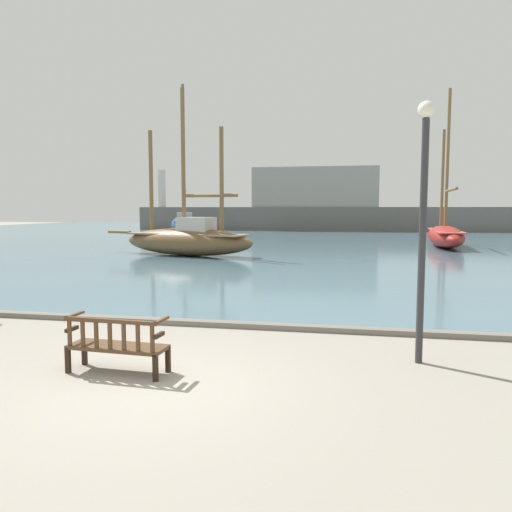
{
  "coord_description": "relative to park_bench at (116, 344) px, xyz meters",
  "views": [
    {
      "loc": [
        2.92,
        -6.71,
        2.63
      ],
      "look_at": [
        -0.38,
        10.0,
        1.0
      ],
      "focal_mm": 35.0,
      "sensor_mm": 36.0,
      "label": 1
    }
  ],
  "objects": [
    {
      "name": "quay_edge_kerb",
      "position": [
        0.76,
        3.38,
        -0.41
      ],
      "size": [
        40.0,
        0.3,
        0.12
      ],
      "primitive_type": "cube",
      "color": "slate",
      "rests_on": "ground"
    },
    {
      "name": "park_bench",
      "position": [
        0.0,
        0.0,
        0.0
      ],
      "size": [
        1.63,
        0.62,
        0.92
      ],
      "color": "black",
      "rests_on": "ground"
    },
    {
      "name": "harbor_water",
      "position": [
        0.76,
        43.53,
        -0.43
      ],
      "size": [
        100.0,
        80.0,
        0.08
      ],
      "primitive_type": "cube",
      "color": "slate",
      "rests_on": "ground"
    },
    {
      "name": "sailboat_nearest_starboard",
      "position": [
        -5.18,
        18.56,
        0.55
      ],
      "size": [
        9.51,
        4.25,
        8.91
      ],
      "color": "brown",
      "rests_on": "harbor_water"
    },
    {
      "name": "lamp_post",
      "position": [
        4.8,
        1.51,
        2.17
      ],
      "size": [
        0.28,
        0.28,
        4.37
      ],
      "color": "#2D2D33",
      "rests_on": "ground"
    },
    {
      "name": "sailboat_outer_port",
      "position": [
        -13.3,
        41.17,
        0.88
      ],
      "size": [
        6.15,
        10.99,
        14.89
      ],
      "color": "navy",
      "rests_on": "harbor_water"
    },
    {
      "name": "ground_plane",
      "position": [
        0.76,
        -0.47,
        -0.47
      ],
      "size": [
        160.0,
        160.0,
        0.0
      ],
      "primitive_type": "plane",
      "color": "gray"
    },
    {
      "name": "sailboat_mid_port",
      "position": [
        9.62,
        27.75,
        0.45
      ],
      "size": [
        2.54,
        10.29,
        10.34
      ],
      "color": "maroon",
      "rests_on": "harbor_water"
    },
    {
      "name": "far_breakwater",
      "position": [
        0.06,
        50.73,
        2.06
      ],
      "size": [
        45.38,
        2.4,
        7.36
      ],
      "color": "#66605B",
      "rests_on": "ground"
    }
  ]
}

